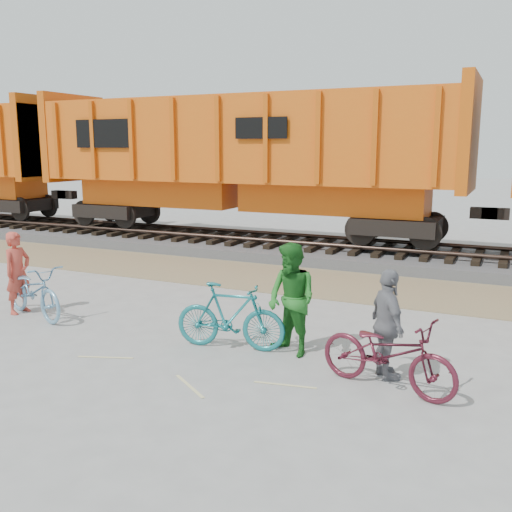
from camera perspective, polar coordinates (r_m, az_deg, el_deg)
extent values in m
plane|color=#9E9E99|center=(9.58, -7.02, -9.39)|extent=(120.00, 120.00, 0.00)
cube|color=#8C7B57|center=(14.34, 4.59, -2.48)|extent=(120.00, 3.00, 0.02)
cube|color=slate|center=(17.57, 8.55, 0.37)|extent=(120.00, 4.00, 0.30)
cube|color=black|center=(20.30, -9.34, 2.34)|extent=(0.22, 2.60, 0.12)
cube|color=black|center=(17.54, 8.57, 1.04)|extent=(0.22, 2.60, 0.12)
cylinder|color=#382821|center=(16.84, 7.89, 1.07)|extent=(120.00, 0.12, 0.12)
cylinder|color=#382821|center=(18.20, 9.22, 1.76)|extent=(120.00, 0.12, 0.12)
cube|color=#C24F0C|center=(23.30, -20.14, 11.00)|extent=(0.30, 3.06, 3.10)
cube|color=black|center=(18.67, -1.45, 3.54)|extent=(11.20, 2.20, 0.80)
cube|color=#D4590F|center=(18.58, -1.47, 6.15)|extent=(11.76, 1.65, 0.90)
cube|color=#D4590F|center=(18.52, -1.49, 11.55)|extent=(14.00, 3.00, 2.60)
cube|color=#C24F0C|center=(22.41, -17.73, 11.17)|extent=(0.30, 3.06, 3.10)
cube|color=#C24F0C|center=(16.67, 20.58, 11.31)|extent=(0.30, 3.06, 3.10)
cube|color=black|center=(19.48, -15.04, 11.74)|extent=(2.20, 0.04, 0.90)
imported|color=#72A7C8|center=(12.01, -21.36, -3.25)|extent=(2.14, 1.29, 1.06)
imported|color=#1A7277|center=(9.44, -2.58, -6.04)|extent=(1.92, 0.82, 1.12)
imported|color=#511825|center=(8.10, 13.03, -9.46)|extent=(2.11, 1.17, 1.05)
imported|color=#BE4031|center=(12.37, -22.73, -1.55)|extent=(0.41, 0.61, 1.65)
imported|color=#206A20|center=(9.13, 3.58, -4.37)|extent=(1.10, 1.01, 1.82)
imported|color=slate|center=(8.40, 13.01, -6.69)|extent=(0.86, 1.00, 1.61)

